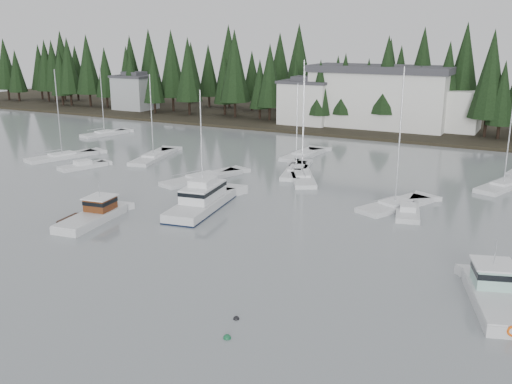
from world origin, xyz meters
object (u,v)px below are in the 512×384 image
house_far_west (135,92)px  sailboat_4 (395,207)px  sailboat_11 (503,187)px  house_west (306,101)px  sailboat_0 (303,156)px  sailboat_3 (302,177)px  cabin_cruiser_center (202,202)px  runabout_1 (407,213)px  sailboat_8 (154,158)px  lobster_boat_brown (93,216)px  sailboat_9 (105,135)px  lobster_boat_teal (495,297)px  sailboat_6 (202,179)px  sailboat_1 (62,158)px  sailboat_12 (296,172)px  runabout_0 (83,167)px  harbor_inn (391,98)px

house_far_west → sailboat_4: sailboat_4 is taller
sailboat_11 → house_west: bearing=70.7°
sailboat_0 → sailboat_3: (4.76, -11.61, 0.02)m
house_west → cabin_cruiser_center: (11.07, -53.35, -3.95)m
runabout_1 → sailboat_4: bearing=30.2°
sailboat_4 → sailboat_8: sailboat_4 is taller
house_far_west → lobster_boat_brown: 78.38m
house_far_west → sailboat_8: sailboat_8 is taller
sailboat_0 → runabout_1: sailboat_0 is taller
sailboat_0 → sailboat_11: (26.81, -4.99, 0.01)m
lobster_boat_brown → runabout_1: (25.65, 15.55, -0.32)m
sailboat_9 → runabout_1: size_ratio=1.96×
cabin_cruiser_center → lobster_boat_teal: bearing=-116.3°
cabin_cruiser_center → sailboat_6: sailboat_6 is taller
lobster_boat_teal → sailboat_1: (-58.52, 20.05, -0.48)m
cabin_cruiser_center → runabout_1: (18.66, 7.62, -0.57)m
sailboat_9 → sailboat_12: 41.44m
house_west → sailboat_8: (-7.81, -36.45, -4.60)m
house_far_west → sailboat_11: (79.06, -32.57, -4.33)m
lobster_boat_teal → sailboat_6: sailboat_6 is taller
lobster_boat_teal → runabout_0: bearing=54.3°
cabin_cruiser_center → sailboat_3: (3.94, 16.17, -0.62)m
sailboat_3 → runabout_0: bearing=78.1°
sailboat_8 → sailboat_0: bearing=-72.3°
sailboat_1 → sailboat_6: (24.10, -1.31, -0.01)m
lobster_boat_brown → cabin_cruiser_center: bearing=-49.0°
house_west → cabin_cruiser_center: 54.63m
sailboat_0 → runabout_0: 30.08m
sailboat_6 → sailboat_8: bearing=78.7°
house_west → sailboat_11: sailboat_11 is taller
sailboat_8 → runabout_0: sailboat_8 is taller
house_far_west → sailboat_0: (52.25, -27.57, -4.34)m
harbor_inn → sailboat_9: size_ratio=2.35×
sailboat_11 → runabout_0: (-49.45, -14.81, 0.06)m
lobster_boat_brown → sailboat_3: 26.46m
sailboat_11 → runabout_1: sailboat_11 is taller
house_far_west → sailboat_1: size_ratio=0.66×
house_far_west → sailboat_6: size_ratio=0.76×
lobster_boat_teal → sailboat_6: 39.19m
sailboat_9 → sailboat_1: bearing=-143.2°
house_west → sailboat_9: (-27.00, -25.00, -4.58)m
sailboat_1 → runabout_0: bearing=-96.9°
lobster_boat_teal → sailboat_9: size_ratio=0.69×
harbor_inn → cabin_cruiser_center: bearing=-94.0°
sailboat_1 → sailboat_3: bearing=-63.8°
house_far_west → sailboat_6: 65.35m
cabin_cruiser_center → sailboat_3: bearing=-22.5°
sailboat_0 → runabout_1: (19.48, -20.15, 0.07)m
lobster_boat_teal → house_west: bearing=14.5°
house_far_west → sailboat_1: 49.81m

